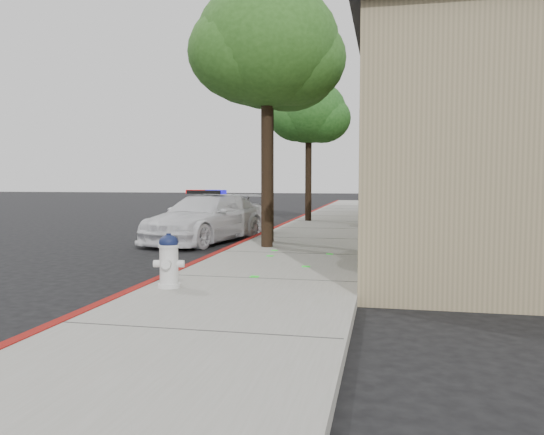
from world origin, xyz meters
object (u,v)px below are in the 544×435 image
(fire_hydrant, at_px, (169,260))
(street_tree_near, at_px, (267,50))
(street_tree_far, at_px, (309,115))
(clapboard_building, at_px, (493,165))
(street_tree_mid, at_px, (269,61))
(police_car, at_px, (206,218))

(fire_hydrant, bearing_deg, street_tree_near, 75.27)
(street_tree_far, bearing_deg, clapboard_building, -27.18)
(clapboard_building, relative_size, street_tree_far, 3.94)
(fire_hydrant, bearing_deg, street_tree_far, 78.69)
(street_tree_near, height_order, street_tree_far, street_tree_near)
(street_tree_far, bearing_deg, street_tree_mid, -89.99)
(fire_hydrant, distance_m, street_tree_mid, 7.22)
(police_car, bearing_deg, clapboard_building, 35.79)
(clapboard_building, bearing_deg, street_tree_near, -138.97)
(street_tree_near, xyz_separation_m, street_tree_far, (-0.17, 8.12, -0.48))
(clapboard_building, xyz_separation_m, street_tree_mid, (-5.97, -4.02, 2.49))
(police_car, distance_m, street_tree_near, 4.87)
(clapboard_building, height_order, fire_hydrant, clapboard_building)
(clapboard_building, bearing_deg, police_car, -158.11)
(police_car, relative_size, fire_hydrant, 6.16)
(clapboard_building, bearing_deg, street_tree_far, 152.82)
(clapboard_building, relative_size, police_car, 4.35)
(police_car, bearing_deg, street_tree_far, 86.58)
(fire_hydrant, height_order, street_tree_far, street_tree_far)
(street_tree_mid, height_order, street_tree_far, street_tree_mid)
(street_tree_far, bearing_deg, police_car, -107.31)
(police_car, distance_m, street_tree_far, 7.42)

